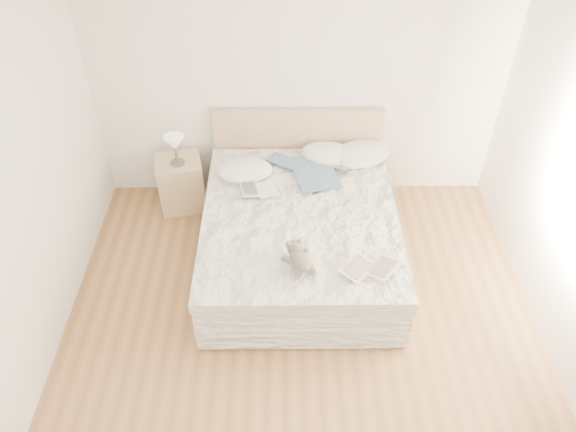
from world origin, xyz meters
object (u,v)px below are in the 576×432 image
Objects in this scene: nightstand at (181,183)px; childrens_book at (370,268)px; photo_book at (258,190)px; table_lamp at (175,144)px; bed at (300,231)px; teddy_bear at (300,266)px.

nightstand is 1.39× the size of childrens_book.
table_lamp is at bearing 135.36° from photo_book.
bed is 6.38× the size of photo_book.
table_lamp is (0.01, -0.04, 0.50)m from nightstand.
table_lamp reaches higher than childrens_book.
nightstand is at bearing 147.49° from bed.
photo_book is at bearing 86.10° from teddy_bear.
photo_book is 1.12× the size of teddy_bear.
bed is 6.87× the size of table_lamp.
photo_book is at bearing 171.04° from childrens_book.
teddy_bear is (-0.55, 0.01, 0.02)m from childrens_book.
bed is 7.17× the size of teddy_bear.
teddy_bear reaches higher than childrens_book.
photo_book is (0.83, -0.55, 0.35)m from nightstand.
table_lamp is 2.30m from childrens_book.
childrens_book is (0.53, -0.78, 0.32)m from bed.
nightstand is 1.87× the size of teddy_bear.
teddy_bear is at bearing -52.38° from nightstand.
childrens_book is at bearing -41.16° from table_lamp.
photo_book and childrens_book have the same top height.
nightstand is at bearing 176.98° from childrens_book.
bed is at bearing -32.51° from nightstand.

